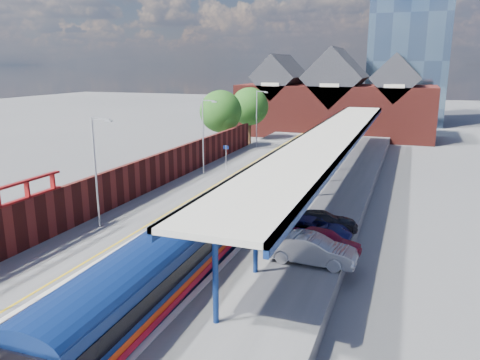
{
  "coord_description": "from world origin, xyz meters",
  "views": [
    {
      "loc": [
        11.73,
        -17.49,
        11.04
      ],
      "look_at": [
        -0.12,
        14.68,
        2.6
      ],
      "focal_mm": 35.0,
      "sensor_mm": 36.0,
      "label": 1
    }
  ],
  "objects_px": {
    "lamp_post_d": "(258,115)",
    "relay_cabinet": "(146,328)",
    "parked_car_blue": "(311,229)",
    "lamp_post_c": "(204,132)",
    "platform_sign": "(226,153)",
    "parked_car_dark": "(322,221)",
    "lamp_post_b": "(97,166)",
    "train": "(291,163)",
    "parked_car_silver": "(312,249)",
    "parked_car_red": "(324,241)"
  },
  "relations": [
    {
      "from": "parked_car_dark",
      "to": "relay_cabinet",
      "type": "xyz_separation_m",
      "value": [
        -4.86,
        -12.76,
        -1.13
      ]
    },
    {
      "from": "lamp_post_b",
      "to": "lamp_post_d",
      "type": "bearing_deg",
      "value": 90.0
    },
    {
      "from": "train",
      "to": "lamp_post_c",
      "type": "bearing_deg",
      "value": -164.22
    },
    {
      "from": "lamp_post_d",
      "to": "platform_sign",
      "type": "xyz_separation_m",
      "value": [
        1.36,
        -14.0,
        -2.3
      ]
    },
    {
      "from": "lamp_post_c",
      "to": "platform_sign",
      "type": "relative_size",
      "value": 2.8
    },
    {
      "from": "lamp_post_d",
      "to": "parked_car_red",
      "type": "distance_m",
      "value": 34.57
    },
    {
      "from": "parked_car_red",
      "to": "parked_car_blue",
      "type": "height_order",
      "value": "parked_car_red"
    },
    {
      "from": "parked_car_dark",
      "to": "parked_car_blue",
      "type": "height_order",
      "value": "parked_car_blue"
    },
    {
      "from": "lamp_post_b",
      "to": "parked_car_red",
      "type": "xyz_separation_m",
      "value": [
        14.11,
        0.61,
        -3.3
      ]
    },
    {
      "from": "train",
      "to": "parked_car_silver",
      "type": "bearing_deg",
      "value": -72.9
    },
    {
      "from": "platform_sign",
      "to": "parked_car_silver",
      "type": "height_order",
      "value": "platform_sign"
    },
    {
      "from": "platform_sign",
      "to": "parked_car_red",
      "type": "height_order",
      "value": "platform_sign"
    },
    {
      "from": "train",
      "to": "parked_car_blue",
      "type": "relative_size",
      "value": 13.82
    },
    {
      "from": "platform_sign",
      "to": "relay_cabinet",
      "type": "xyz_separation_m",
      "value": [
        7.16,
        -26.66,
        -2.19
      ]
    },
    {
      "from": "parked_car_dark",
      "to": "train",
      "type": "bearing_deg",
      "value": 1.5
    },
    {
      "from": "parked_car_dark",
      "to": "parked_car_red",
      "type": "bearing_deg",
      "value": 171.92
    },
    {
      "from": "platform_sign",
      "to": "parked_car_dark",
      "type": "distance_m",
      "value": 18.41
    },
    {
      "from": "train",
      "to": "lamp_post_d",
      "type": "height_order",
      "value": "lamp_post_d"
    },
    {
      "from": "lamp_post_d",
      "to": "platform_sign",
      "type": "relative_size",
      "value": 2.8
    },
    {
      "from": "lamp_post_b",
      "to": "lamp_post_c",
      "type": "bearing_deg",
      "value": 90.0
    },
    {
      "from": "lamp_post_d",
      "to": "relay_cabinet",
      "type": "height_order",
      "value": "lamp_post_d"
    },
    {
      "from": "train",
      "to": "parked_car_blue",
      "type": "distance_m",
      "value": 16.65
    },
    {
      "from": "platform_sign",
      "to": "parked_car_blue",
      "type": "bearing_deg",
      "value": -53.2
    },
    {
      "from": "lamp_post_b",
      "to": "parked_car_blue",
      "type": "xyz_separation_m",
      "value": [
        13.03,
        2.4,
        -3.33
      ]
    },
    {
      "from": "train",
      "to": "lamp_post_b",
      "type": "xyz_separation_m",
      "value": [
        -7.86,
        -18.22,
        2.87
      ]
    },
    {
      "from": "lamp_post_d",
      "to": "parked_car_silver",
      "type": "relative_size",
      "value": 1.51
    },
    {
      "from": "lamp_post_d",
      "to": "train",
      "type": "bearing_deg",
      "value": -60.32
    },
    {
      "from": "lamp_post_d",
      "to": "parked_car_blue",
      "type": "distance_m",
      "value": 32.51
    },
    {
      "from": "parked_car_dark",
      "to": "parked_car_blue",
      "type": "bearing_deg",
      "value": 148.5
    },
    {
      "from": "lamp_post_d",
      "to": "parked_car_red",
      "type": "height_order",
      "value": "lamp_post_d"
    },
    {
      "from": "parked_car_silver",
      "to": "lamp_post_d",
      "type": "bearing_deg",
      "value": 24.89
    },
    {
      "from": "parked_car_dark",
      "to": "platform_sign",
      "type": "bearing_deg",
      "value": 20.97
    },
    {
      "from": "lamp_post_c",
      "to": "lamp_post_d",
      "type": "xyz_separation_m",
      "value": [
        0.0,
        16.0,
        0.0
      ]
    },
    {
      "from": "train",
      "to": "parked_car_dark",
      "type": "relative_size",
      "value": 15.08
    },
    {
      "from": "platform_sign",
      "to": "parked_car_blue",
      "type": "distance_m",
      "value": 19.51
    },
    {
      "from": "parked_car_silver",
      "to": "lamp_post_b",
      "type": "bearing_deg",
      "value": 88.29
    },
    {
      "from": "parked_car_blue",
      "to": "lamp_post_c",
      "type": "bearing_deg",
      "value": 49.55
    },
    {
      "from": "lamp_post_c",
      "to": "relay_cabinet",
      "type": "height_order",
      "value": "lamp_post_c"
    },
    {
      "from": "train",
      "to": "parked_car_red",
      "type": "bearing_deg",
      "value": -70.45
    },
    {
      "from": "parked_car_silver",
      "to": "parked_car_dark",
      "type": "bearing_deg",
      "value": 6.46
    },
    {
      "from": "relay_cabinet",
      "to": "platform_sign",
      "type": "bearing_deg",
      "value": 111.16
    },
    {
      "from": "parked_car_dark",
      "to": "parked_car_blue",
      "type": "xyz_separation_m",
      "value": [
        -0.35,
        -1.7,
        0.03
      ]
    },
    {
      "from": "lamp_post_c",
      "to": "lamp_post_b",
      "type": "bearing_deg",
      "value": -90.0
    },
    {
      "from": "train",
      "to": "platform_sign",
      "type": "distance_m",
      "value": 6.52
    },
    {
      "from": "parked_car_dark",
      "to": "lamp_post_d",
      "type": "bearing_deg",
      "value": 5.75
    },
    {
      "from": "parked_car_silver",
      "to": "parked_car_dark",
      "type": "distance_m",
      "value": 5.06
    },
    {
      "from": "platform_sign",
      "to": "parked_car_silver",
      "type": "relative_size",
      "value": 0.54
    },
    {
      "from": "lamp_post_d",
      "to": "parked_car_dark",
      "type": "distance_m",
      "value": 31.13
    },
    {
      "from": "lamp_post_c",
      "to": "parked_car_silver",
      "type": "height_order",
      "value": "lamp_post_c"
    },
    {
      "from": "train",
      "to": "relay_cabinet",
      "type": "relative_size",
      "value": 65.96
    }
  ]
}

